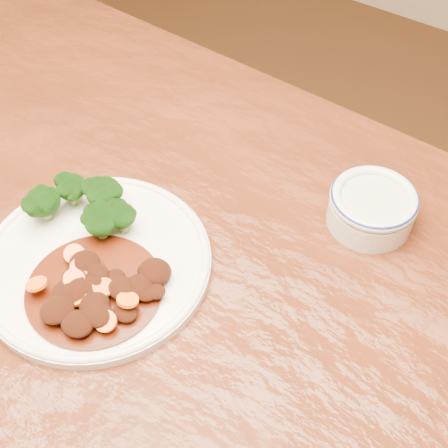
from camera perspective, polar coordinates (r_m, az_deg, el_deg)
The scene contains 5 objects.
dining_table at distance 0.87m, azimuth -7.87°, elevation -7.65°, with size 1.53×0.96×0.75m.
dinner_plate at distance 0.81m, azimuth -11.64°, elevation -3.39°, with size 0.29×0.29×0.02m.
broccoli_florets at distance 0.83m, azimuth -12.59°, elevation 1.97°, with size 0.14×0.10×0.05m.
mince_stew at distance 0.76m, azimuth -11.57°, elevation -6.02°, with size 0.17×0.17×0.03m.
dip_bowl at distance 0.85m, azimuth 13.38°, elevation 1.58°, with size 0.12×0.12×0.05m.
Camera 1 is at (0.36, -0.32, 1.39)m, focal length 50.00 mm.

